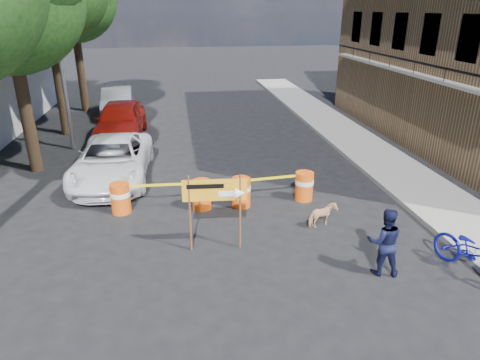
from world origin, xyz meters
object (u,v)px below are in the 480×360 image
object	(u,v)px
barrel_mid_left	(202,194)
detour_sign	(224,195)
barrel_mid_right	(241,192)
pedestrian	(385,242)
sedan_silver	(117,101)
barrel_far_right	(304,185)
barrel_far_left	(120,198)
sedan_red	(120,120)
suv_white	(113,160)
dog	(322,215)

from	to	relation	value
barrel_mid_left	detour_sign	size ratio (longest dim) A/B	0.46
barrel_mid_right	barrel_mid_left	bearing A→B (deg)	-179.80
barrel_mid_left	pedestrian	bearing A→B (deg)	-46.19
detour_sign	pedestrian	bearing A→B (deg)	-20.99
pedestrian	sedan_silver	xyz separation A→B (m)	(-7.60, 16.74, -0.04)
barrel_far_right	pedestrian	bearing A→B (deg)	-81.81
barrel_far_left	barrel_far_right	bearing A→B (deg)	0.99
pedestrian	sedan_red	size ratio (longest dim) A/B	0.32
detour_sign	suv_white	bearing A→B (deg)	126.03
barrel_far_left	barrel_far_right	xyz separation A→B (m)	(5.53, 0.10, 0.00)
barrel_mid_left	sedan_silver	bearing A→B (deg)	106.64
pedestrian	barrel_far_right	bearing A→B (deg)	-66.96
detour_sign	suv_white	size ratio (longest dim) A/B	0.38
sedan_red	sedan_silver	bearing A→B (deg)	99.75
barrel_far_right	sedan_red	xyz separation A→B (m)	(-6.32, 7.75, 0.38)
barrel_far_left	barrel_mid_right	bearing A→B (deg)	-1.41
dog	sedan_silver	xyz separation A→B (m)	(-7.00, 14.43, 0.41)
barrel_mid_left	barrel_far_right	bearing A→B (deg)	3.36
dog	suv_white	world-z (taller)	suv_white
pedestrian	dog	xyz separation A→B (m)	(-0.60, 2.31, -0.46)
barrel_mid_left	barrel_mid_right	size ratio (longest dim) A/B	1.00
barrel_far_right	barrel_mid_left	bearing A→B (deg)	-176.64
barrel_mid_right	pedestrian	world-z (taller)	pedestrian
barrel_far_left	barrel_far_right	size ratio (longest dim) A/B	1.00
barrel_far_left	detour_sign	bearing A→B (deg)	-41.99
barrel_far_right	pedestrian	world-z (taller)	pedestrian
barrel_far_left	pedestrian	bearing A→B (deg)	-33.33
pedestrian	suv_white	distance (m)	9.46
barrel_far_left	pedestrian	xyz separation A→B (m)	(6.12, -4.03, 0.32)
suv_white	sedan_silver	size ratio (longest dim) A/B	1.14
detour_sign	sedan_silver	bearing A→B (deg)	109.31
dog	sedan_silver	bearing A→B (deg)	4.72
detour_sign	sedan_silver	distance (m)	15.78
barrel_far_right	sedan_silver	distance (m)	14.44
dog	sedan_red	distance (m)	11.47
barrel_mid_right	detour_sign	size ratio (longest dim) A/B	0.46
barrel_far_right	suv_white	xyz separation A→B (m)	(-6.05, 2.61, 0.25)
barrel_far_left	sedan_red	xyz separation A→B (m)	(-0.79, 7.85, 0.38)
suv_white	dog	bearing A→B (deg)	-34.22
sedan_silver	detour_sign	bearing A→B (deg)	-78.66
barrel_mid_right	suv_white	world-z (taller)	suv_white
barrel_mid_left	dog	distance (m)	3.56
dog	suv_white	bearing A→B (deg)	32.68
barrel_mid_right	detour_sign	distance (m)	2.69
barrel_mid_left	suv_white	size ratio (longest dim) A/B	0.17
barrel_far_right	sedan_red	size ratio (longest dim) A/B	0.18
barrel_far_left	suv_white	bearing A→B (deg)	100.93
detour_sign	dog	xyz separation A→B (m)	(2.78, 0.75, -1.11)
suv_white	detour_sign	bearing A→B (deg)	-55.79
barrel_far_right	barrel_far_left	bearing A→B (deg)	-179.01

